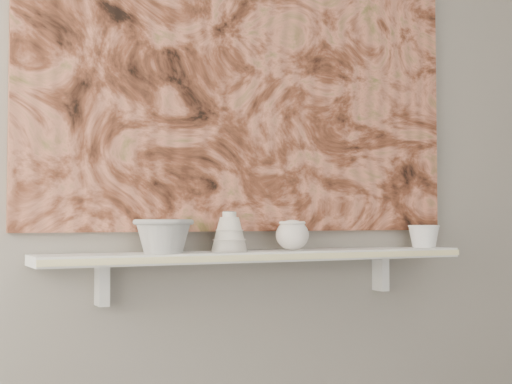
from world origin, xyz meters
TOP-DOWN VIEW (x-y plane):
  - wall_back at (0.00, 1.60)m, footprint 3.60×0.00m
  - shelf at (0.00, 1.51)m, footprint 1.40×0.18m
  - shelf_stripe at (0.00, 1.41)m, footprint 1.40×0.01m
  - bracket_left at (-0.49, 1.57)m, footprint 0.03×0.06m
  - bracket_right at (0.49, 1.57)m, footprint 0.03×0.06m
  - painting at (0.00, 1.59)m, footprint 1.50×0.02m
  - house_motif at (0.45, 1.57)m, footprint 0.09×0.00m
  - bowl_grey at (-0.33, 1.51)m, footprint 0.19×0.19m
  - cup_cream at (0.10, 1.51)m, footprint 0.14×0.14m
  - bell_vessel at (-0.12, 1.51)m, footprint 0.13×0.13m
  - bowl_white at (0.63, 1.51)m, footprint 0.12×0.12m

SIDE VIEW (x-z plane):
  - bracket_left at x=-0.49m, z-range 0.78..0.90m
  - bracket_right at x=0.49m, z-range 0.78..0.90m
  - shelf at x=0.00m, z-range 0.90..0.93m
  - shelf_stripe at x=0.00m, z-range 0.91..0.92m
  - bowl_white at x=0.63m, z-range 0.93..1.01m
  - cup_cream at x=0.10m, z-range 0.93..1.03m
  - bowl_grey at x=-0.33m, z-range 0.93..1.03m
  - bell_vessel at x=-0.12m, z-range 0.93..1.05m
  - house_motif at x=0.45m, z-range 1.19..1.27m
  - wall_back at x=0.00m, z-range -0.45..3.15m
  - painting at x=0.00m, z-range 0.99..2.09m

